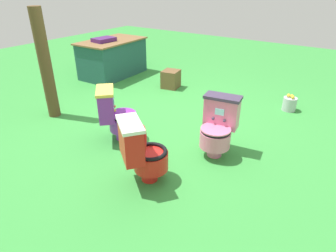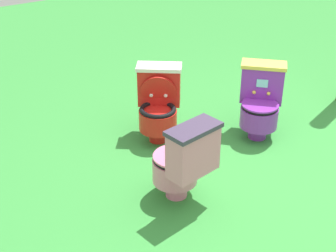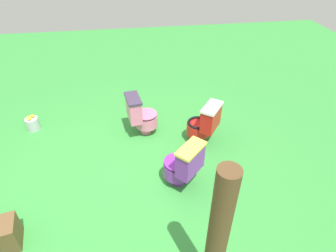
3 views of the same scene
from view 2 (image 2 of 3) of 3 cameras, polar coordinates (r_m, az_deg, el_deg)
ground at (r=4.50m, az=15.77°, el=-5.54°), size 14.00×14.00×0.00m
toilet_pink at (r=3.84m, az=1.77°, el=-4.17°), size 0.55×0.47×0.73m
toilet_purple at (r=4.86m, az=10.82°, el=2.90°), size 0.63×0.63×0.73m
toilet_red at (r=4.72m, az=-1.13°, el=2.71°), size 0.63×0.62×0.73m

